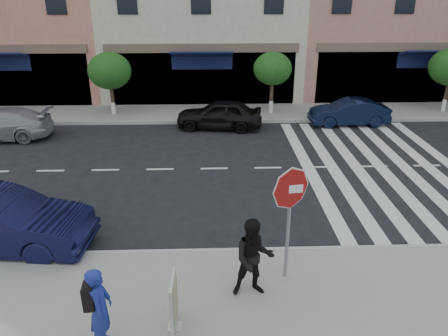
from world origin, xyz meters
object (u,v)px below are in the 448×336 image
stop_sign (290,200)px  walker (254,258)px  car_far_mid (219,114)px  photographer (101,309)px  poster_board (174,305)px  car_far_right (349,112)px

stop_sign → walker: 1.45m
walker → car_far_mid: bearing=88.8°
car_far_mid → photographer: bearing=-2.8°
photographer → car_far_mid: size_ratio=0.43×
poster_board → stop_sign: bearing=34.0°
photographer → walker: 3.21m
photographer → poster_board: size_ratio=1.47×
photographer → poster_board: photographer is taller
car_far_mid → stop_sign: bearing=13.9°
stop_sign → car_far_mid: stop_sign is taller
walker → car_far_mid: 11.93m
walker → car_far_mid: (-0.43, 11.92, -0.38)m
poster_board → car_far_mid: car_far_mid is taller
photographer → car_far_right: (8.65, 13.64, -0.39)m
car_far_right → poster_board: bearing=-30.7°
walker → poster_board: walker is taller
walker → car_far_right: 13.55m
poster_board → car_far_mid: bearing=86.4°
photographer → car_far_right: 16.16m
walker → car_far_right: walker is taller
car_far_mid → car_far_right: bearing=100.8°
stop_sign → car_far_mid: (-1.23, 11.38, -1.45)m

